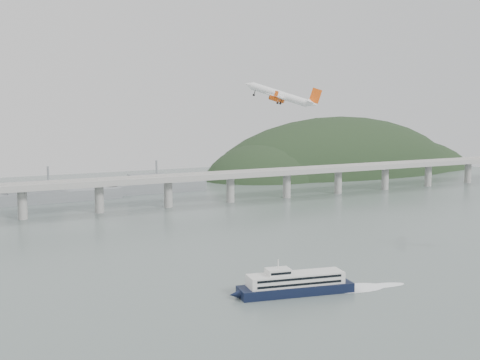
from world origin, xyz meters
TOP-DOWN VIEW (x-y plane):
  - ground at (0.00, 0.00)m, footprint 900.00×900.00m
  - bridge at (-1.15, 200.00)m, footprint 800.00×22.00m
  - headland at (285.18, 331.75)m, footprint 365.00×155.00m
  - ferry at (-15.24, -18.89)m, footprint 74.45×23.73m
  - airliner at (28.24, 62.23)m, footprint 32.38×33.81m

SIDE VIEW (x-z plane):
  - headland at x=285.18m, z-range -97.34..58.66m
  - ground at x=0.00m, z-range 0.00..0.00m
  - ferry at x=-15.24m, z-range -3.24..10.91m
  - bridge at x=-1.15m, z-range 5.70..29.60m
  - airliner at x=28.24m, z-range 70.08..85.55m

